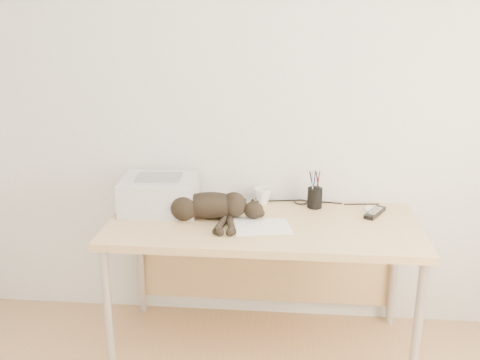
# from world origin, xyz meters

# --- Properties ---
(wall_back) EXTENTS (3.50, 0.00, 3.50)m
(wall_back) POSITION_xyz_m (0.00, 1.75, 1.30)
(wall_back) COLOR silver
(wall_back) RESTS_ON floor
(desk) EXTENTS (1.60, 0.70, 0.74)m
(desk) POSITION_xyz_m (0.00, 1.48, 0.61)
(desk) COLOR tan
(desk) RESTS_ON floor
(printer) EXTENTS (0.42, 0.36, 0.19)m
(printer) POSITION_xyz_m (-0.57, 1.53, 0.83)
(printer) COLOR silver
(printer) RESTS_ON desk
(papers) EXTENTS (0.33, 0.25, 0.01)m
(papers) POSITION_xyz_m (-0.01, 1.33, 0.74)
(papers) COLOR white
(papers) RESTS_ON desk
(cat) EXTENTS (0.67, 0.31, 0.15)m
(cat) POSITION_xyz_m (-0.29, 1.41, 0.81)
(cat) COLOR black
(cat) RESTS_ON desk
(mug) EXTENTS (0.14, 0.14, 0.09)m
(mug) POSITION_xyz_m (-0.02, 1.67, 0.78)
(mug) COLOR white
(mug) RESTS_ON desk
(pen_cup) EXTENTS (0.08, 0.08, 0.21)m
(pen_cup) POSITION_xyz_m (0.27, 1.64, 0.80)
(pen_cup) COLOR black
(pen_cup) RESTS_ON desk
(remote_grey) EXTENTS (0.07, 0.18, 0.02)m
(remote_grey) POSITION_xyz_m (-0.08, 1.64, 0.75)
(remote_grey) COLOR gray
(remote_grey) RESTS_ON desk
(remote_black) EXTENTS (0.14, 0.19, 0.02)m
(remote_black) POSITION_xyz_m (0.59, 1.55, 0.75)
(remote_black) COLOR black
(remote_black) RESTS_ON desk
(mouse) EXTENTS (0.06, 0.11, 0.03)m
(mouse) POSITION_xyz_m (0.57, 1.62, 0.76)
(mouse) COLOR white
(mouse) RESTS_ON desk
(cable_tangle) EXTENTS (1.36, 0.08, 0.01)m
(cable_tangle) POSITION_xyz_m (0.00, 1.70, 0.75)
(cable_tangle) COLOR black
(cable_tangle) RESTS_ON desk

